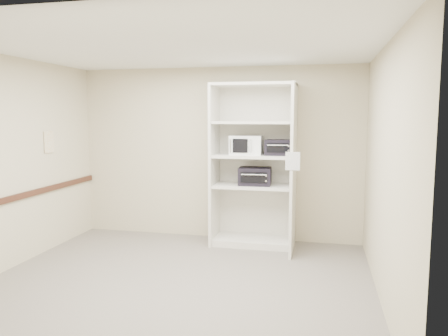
% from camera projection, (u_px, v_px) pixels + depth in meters
% --- Properties ---
extents(floor, '(4.50, 4.00, 0.01)m').
position_uv_depth(floor, '(179.00, 282.00, 5.14)').
color(floor, '#635B53').
rests_on(floor, ground).
extents(ceiling, '(4.50, 4.00, 0.01)m').
position_uv_depth(ceiling, '(175.00, 47.00, 4.82)').
color(ceiling, white).
extents(wall_back, '(4.50, 0.02, 2.70)m').
position_uv_depth(wall_back, '(218.00, 154.00, 6.92)').
color(wall_back, beige).
rests_on(wall_back, ground).
extents(wall_front, '(4.50, 0.02, 2.70)m').
position_uv_depth(wall_front, '(84.00, 202.00, 3.04)').
color(wall_front, beige).
rests_on(wall_front, ground).
extents(wall_left, '(0.02, 4.00, 2.70)m').
position_uv_depth(wall_left, '(7.00, 164.00, 5.47)').
color(wall_left, beige).
rests_on(wall_left, ground).
extents(wall_right, '(0.02, 4.00, 2.70)m').
position_uv_depth(wall_right, '(385.00, 174.00, 4.49)').
color(wall_right, beige).
rests_on(wall_right, ground).
extents(shelving_unit, '(1.24, 0.92, 2.42)m').
position_uv_depth(shelving_unit, '(257.00, 171.00, 6.51)').
color(shelving_unit, beige).
rests_on(shelving_unit, floor).
extents(microwave, '(0.49, 0.38, 0.28)m').
position_uv_depth(microwave, '(246.00, 145.00, 6.53)').
color(microwave, white).
rests_on(microwave, shelving_unit).
extents(toaster_oven_upper, '(0.43, 0.34, 0.23)m').
position_uv_depth(toaster_oven_upper, '(278.00, 147.00, 6.43)').
color(toaster_oven_upper, black).
rests_on(toaster_oven_upper, shelving_unit).
extents(toaster_oven_lower, '(0.49, 0.38, 0.26)m').
position_uv_depth(toaster_oven_lower, '(255.00, 176.00, 6.50)').
color(toaster_oven_lower, black).
rests_on(toaster_oven_lower, shelving_unit).
extents(paper_sign, '(0.19, 0.01, 0.24)m').
position_uv_depth(paper_sign, '(293.00, 161.00, 5.75)').
color(paper_sign, white).
rests_on(paper_sign, shelving_unit).
extents(chair_rail, '(0.04, 3.98, 0.08)m').
position_uv_depth(chair_rail, '(10.00, 199.00, 5.52)').
color(chair_rail, '#3D1F14').
rests_on(chair_rail, wall_left).
extents(wall_poster, '(0.01, 0.22, 0.31)m').
position_uv_depth(wall_poster, '(49.00, 142.00, 6.29)').
color(wall_poster, silver).
rests_on(wall_poster, wall_left).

